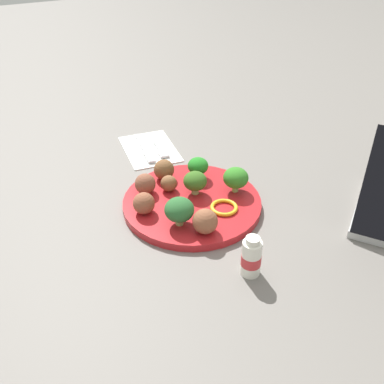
{
  "coord_description": "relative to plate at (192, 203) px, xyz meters",
  "views": [
    {
      "loc": [
        0.7,
        -0.31,
        0.56
      ],
      "look_at": [
        0.0,
        0.0,
        0.04
      ],
      "focal_mm": 43.68,
      "sensor_mm": 36.0,
      "label": 1
    }
  ],
  "objects": [
    {
      "name": "broccoli_floret_front_right",
      "position": [
        -0.02,
        0.02,
        0.04
      ],
      "size": [
        0.05,
        0.05,
        0.05
      ],
      "color": "#9BBA70",
      "rests_on": "plate"
    },
    {
      "name": "meatball_front_left",
      "position": [
        -0.06,
        -0.08,
        0.03
      ],
      "size": [
        0.04,
        0.04,
        0.04
      ],
      "primitive_type": "sphere",
      "color": "brown",
      "rests_on": "plate"
    },
    {
      "name": "broccoli_floret_far_rim",
      "position": [
        -0.07,
        0.05,
        0.04
      ],
      "size": [
        0.04,
        0.04,
        0.05
      ],
      "color": "#9BD073",
      "rests_on": "plate"
    },
    {
      "name": "broccoli_floret_mid_left",
      "position": [
        0.01,
        0.1,
        0.04
      ],
      "size": [
        0.05,
        0.05,
        0.05
      ],
      "color": "#A2C46C",
      "rests_on": "plate"
    },
    {
      "name": "meatball_back_left",
      "position": [
        0.0,
        -0.1,
        0.03
      ],
      "size": [
        0.04,
        0.04,
        0.04
      ],
      "primitive_type": "sphere",
      "color": "brown",
      "rests_on": "plate"
    },
    {
      "name": "ground_plane",
      "position": [
        0.0,
        0.0,
        -0.01
      ],
      "size": [
        4.0,
        4.0,
        0.0
      ],
      "primitive_type": "plane",
      "color": "slate"
    },
    {
      "name": "pepper_ring_mid_right",
      "position": [
        0.05,
        0.05,
        0.01
      ],
      "size": [
        0.08,
        0.08,
        0.01
      ],
      "primitive_type": "torus",
      "rotation": [
        0.0,
        0.0,
        2.59
      ],
      "color": "yellow",
      "rests_on": "plate"
    },
    {
      "name": "fork",
      "position": [
        -0.25,
        0.02,
        -0.0
      ],
      "size": [
        0.12,
        0.03,
        0.01
      ],
      "color": "silver",
      "rests_on": "napkin"
    },
    {
      "name": "knife",
      "position": [
        -0.25,
        -0.01,
        -0.0
      ],
      "size": [
        0.15,
        0.02,
        0.01
      ],
      "color": "silver",
      "rests_on": "napkin"
    },
    {
      "name": "plate",
      "position": [
        0.0,
        0.0,
        0.0
      ],
      "size": [
        0.28,
        0.28,
        0.02
      ],
      "primitive_type": "cylinder",
      "color": "red",
      "rests_on": "ground_plane"
    },
    {
      "name": "broccoli_floret_near_rim",
      "position": [
        0.06,
        -0.05,
        0.04
      ],
      "size": [
        0.06,
        0.06,
        0.06
      ],
      "color": "#A4BD6B",
      "rests_on": "plate"
    },
    {
      "name": "meatball_back_right",
      "position": [
        -0.1,
        -0.02,
        0.03
      ],
      "size": [
        0.04,
        0.04,
        0.04
      ],
      "primitive_type": "sphere",
      "color": "brown",
      "rests_on": "plate"
    },
    {
      "name": "yogurt_bottle",
      "position": [
        0.21,
        0.01,
        0.03
      ],
      "size": [
        0.03,
        0.03,
        0.08
      ],
      "color": "white",
      "rests_on": "ground_plane"
    },
    {
      "name": "meatball_mid_left",
      "position": [
        0.1,
        -0.02,
        0.03
      ],
      "size": [
        0.05,
        0.05,
        0.05
      ],
      "primitive_type": "sphere",
      "color": "brown",
      "rests_on": "plate"
    },
    {
      "name": "napkin",
      "position": [
        -0.26,
        0.0,
        -0.01
      ],
      "size": [
        0.18,
        0.13,
        0.01
      ],
      "primitive_type": "cube",
      "rotation": [
        0.0,
        0.0,
        -0.06
      ],
      "color": "white",
      "rests_on": "ground_plane"
    },
    {
      "name": "meatball_far_rim",
      "position": [
        -0.05,
        -0.03,
        0.03
      ],
      "size": [
        0.03,
        0.03,
        0.03
      ],
      "primitive_type": "sphere",
      "color": "brown",
      "rests_on": "plate"
    }
  ]
}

